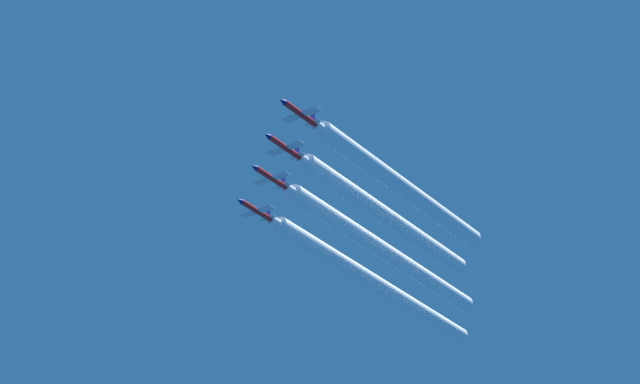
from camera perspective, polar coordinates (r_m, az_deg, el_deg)
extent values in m
cylinder|color=red|center=(271.54, -0.83, 3.23)|extent=(1.15, 9.96, 1.15)
cone|color=navy|center=(267.53, -1.56, 3.76)|extent=(1.10, 1.68, 1.10)
ellipsoid|color=black|center=(270.27, -1.11, 3.52)|extent=(0.63, 2.31, 0.52)
cube|color=silver|center=(271.84, -0.77, 3.17)|extent=(8.38, 1.99, 0.13)
cube|color=silver|center=(274.70, -0.29, 2.84)|extent=(3.56, 1.15, 0.13)
cube|color=navy|center=(275.39, -0.29, 3.11)|extent=(0.10, 1.36, 1.78)
cylinder|color=black|center=(275.21, -0.20, 2.78)|extent=(0.86, 0.63, 0.86)
cylinder|color=red|center=(280.93, -1.47, 1.85)|extent=(1.15, 9.96, 1.15)
cone|color=navy|center=(276.89, -2.18, 2.33)|extent=(1.10, 1.68, 1.10)
ellipsoid|color=black|center=(279.64, -1.73, 2.12)|extent=(0.63, 2.31, 0.52)
cube|color=silver|center=(281.23, -1.41, 1.79)|extent=(8.38, 1.99, 0.13)
cube|color=silver|center=(284.10, -0.93, 1.48)|extent=(3.56, 1.15, 0.13)
cube|color=navy|center=(284.76, -0.94, 1.75)|extent=(0.10, 1.36, 1.78)
cylinder|color=black|center=(284.61, -0.85, 1.42)|extent=(0.86, 0.63, 0.86)
cylinder|color=red|center=(291.01, -2.03, 0.59)|extent=(1.15, 9.96, 1.15)
cone|color=navy|center=(286.96, -2.72, 1.04)|extent=(1.10, 1.68, 1.10)
ellipsoid|color=black|center=(289.71, -2.29, 0.85)|extent=(0.63, 2.31, 0.52)
cube|color=silver|center=(291.32, -1.97, 0.54)|extent=(8.38, 1.99, 0.13)
cube|color=silver|center=(294.20, -1.50, 0.25)|extent=(3.56, 1.15, 0.13)
cube|color=navy|center=(294.83, -1.51, 0.51)|extent=(0.10, 1.36, 1.78)
cylinder|color=black|center=(294.71, -1.42, 0.20)|extent=(0.86, 0.63, 0.86)
cylinder|color=red|center=(300.54, -2.64, -0.76)|extent=(1.15, 9.96, 1.15)
cone|color=navy|center=(296.47, -3.32, -0.34)|extent=(1.10, 1.68, 1.10)
ellipsoid|color=black|center=(299.22, -2.89, -0.52)|extent=(0.63, 2.31, 0.52)
cube|color=silver|center=(300.85, -2.58, -0.81)|extent=(8.38, 1.99, 0.13)
cube|color=silver|center=(303.74, -2.12, -1.07)|extent=(3.56, 1.15, 0.13)
cube|color=navy|center=(304.34, -2.12, -0.82)|extent=(0.10, 1.36, 1.78)
cylinder|color=black|center=(304.26, -2.04, -1.12)|extent=(0.86, 0.63, 0.86)
cylinder|color=white|center=(294.59, 2.78, 0.63)|extent=(2.04, 53.13, 2.04)
cylinder|color=white|center=(299.40, 3.43, 0.15)|extent=(3.87, 61.10, 3.87)
cylinder|color=white|center=(304.57, 2.15, -0.62)|extent=(2.04, 54.53, 2.04)
cylinder|color=white|center=(309.52, 2.81, -1.07)|extent=(3.87, 62.71, 3.87)
cylinder|color=white|center=(318.49, 2.01, -2.02)|extent=(2.04, 64.50, 2.04)
cylinder|color=white|center=(324.40, 2.76, -2.51)|extent=(3.87, 74.18, 3.87)
cylinder|color=white|center=(330.15, 1.60, -3.34)|extent=(2.04, 69.94, 2.04)
cylinder|color=white|center=(336.60, 2.39, -3.82)|extent=(3.87, 80.44, 3.87)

